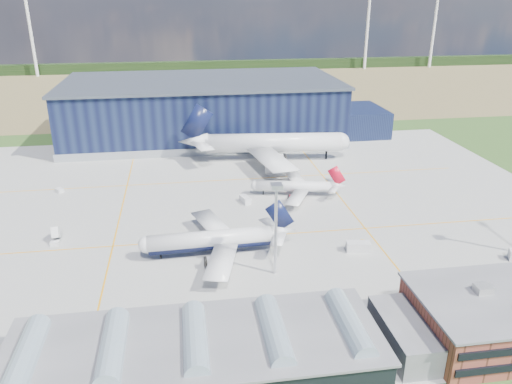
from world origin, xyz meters
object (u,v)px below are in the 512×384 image
at_px(airliner_widebody, 274,133).
at_px(gse_van_b, 245,200).
at_px(gse_van_a, 358,247).
at_px(car_b, 285,299).
at_px(airstair, 56,236).
at_px(hangar, 209,111).
at_px(airliner_navy, 210,231).
at_px(gse_cart_b, 59,190).
at_px(gse_tug_b, 363,245).
at_px(airliner_red, 294,181).
at_px(light_mast_center, 276,215).

distance_m(airliner_widebody, gse_van_b, 45.67).
distance_m(gse_van_a, car_b, 30.30).
relative_size(gse_van_a, airstair, 1.33).
bearing_deg(hangar, airliner_navy, -93.67).
bearing_deg(gse_cart_b, airliner_widebody, -23.56).
height_order(hangar, gse_van_a, hangar).
distance_m(airliner_navy, airstair, 43.54).
height_order(hangar, gse_tug_b, hangar).
bearing_deg(airstair, airliner_navy, -26.09).
distance_m(airliner_navy, car_b, 28.22).
relative_size(hangar, gse_van_b, 31.43).
xyz_separation_m(airliner_red, airstair, (-70.48, -21.45, -3.69)).
height_order(gse_cart_b, car_b, gse_cart_b).
xyz_separation_m(light_mast_center, gse_van_b, (-1.34, 43.77, -14.38)).
bearing_deg(gse_van_a, airliner_navy, 93.01).
height_order(airliner_widebody, gse_van_b, airliner_widebody).
distance_m(hangar, airliner_widebody, 45.85).
distance_m(hangar, airliner_red, 80.98).
distance_m(gse_van_b, car_b, 55.49).
relative_size(airliner_navy, airliner_widebody, 0.60).
distance_m(light_mast_center, gse_van_b, 46.09).
bearing_deg(gse_van_b, gse_tug_b, -69.76).
height_order(airliner_red, gse_van_a, airliner_red).
distance_m(light_mast_center, car_b, 18.95).
height_order(light_mast_center, gse_tug_b, light_mast_center).
relative_size(hangar, car_b, 44.80).
height_order(airliner_red, gse_van_b, airliner_red).
bearing_deg(airliner_navy, gse_van_b, -114.27).
relative_size(light_mast_center, airliner_widebody, 0.34).
xyz_separation_m(gse_tug_b, gse_van_b, (-26.96, 34.24, 0.36)).
xyz_separation_m(gse_tug_b, gse_cart_b, (-87.61, 52.80, -0.05)).
bearing_deg(gse_van_b, airliner_widebody, 49.73).
distance_m(airliner_red, gse_tug_b, 39.38).
xyz_separation_m(hangar, light_mast_center, (7.19, -124.80, 3.82)).
bearing_deg(gse_tug_b, airliner_widebody, 130.68).
bearing_deg(gse_cart_b, gse_van_b, -56.87).
height_order(gse_van_a, car_b, gse_van_a).
relative_size(light_mast_center, airstair, 4.99).
height_order(airliner_red, airstair, airliner_red).
relative_size(gse_van_b, car_b, 1.43).
bearing_deg(gse_cart_b, light_mast_center, -85.01).
bearing_deg(gse_van_a, hangar, 24.22).
distance_m(gse_van_b, airstair, 56.93).
xyz_separation_m(airliner_widebody, gse_van_a, (7.83, -77.57, -9.75)).
height_order(airliner_navy, gse_tug_b, airliner_navy).
distance_m(hangar, gse_tug_b, 120.35).
bearing_deg(gse_tug_b, hangar, 138.98).
bearing_deg(airliner_widebody, gse_van_a, -78.36).
distance_m(hangar, gse_cart_b, 83.82).
xyz_separation_m(airliner_navy, gse_cart_b, (-47.55, 50.52, -6.03)).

